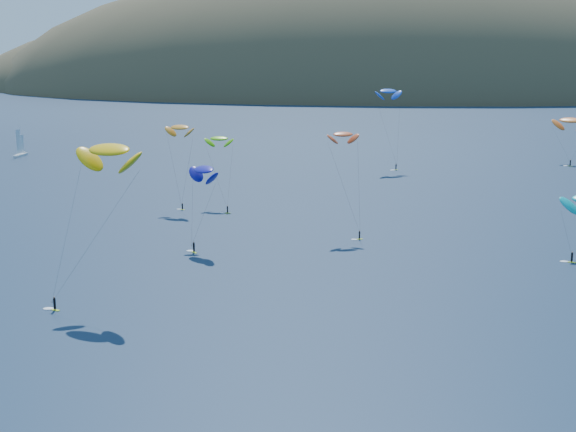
% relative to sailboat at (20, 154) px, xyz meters
% --- Properties ---
extents(island, '(730.00, 300.00, 210.00)m').
position_rel_sailboat_xyz_m(island, '(151.75, 358.05, -11.63)').
color(island, '#3D3526').
rests_on(island, ground).
extents(sailboat, '(8.21, 7.12, 10.27)m').
position_rel_sailboat_xyz_m(sailboat, '(0.00, 0.00, 0.00)').
color(sailboat, silver).
rests_on(sailboat, ground).
extents(kitesurfer_1, '(8.17, 7.69, 20.94)m').
position_rel_sailboat_xyz_m(kitesurfer_1, '(71.69, -75.56, 17.93)').
color(kitesurfer_1, '#C4EB1A').
rests_on(kitesurfer_1, ground).
extents(kitesurfer_2, '(13.95, 13.26, 26.17)m').
position_rel_sailboat_xyz_m(kitesurfer_2, '(75.57, -142.88, 22.08)').
color(kitesurfer_2, '#C4EB1A').
rests_on(kitesurfer_2, ground).
extents(kitesurfer_3, '(7.70, 13.58, 17.61)m').
position_rel_sailboat_xyz_m(kitesurfer_3, '(80.21, -71.04, 14.79)').
color(kitesurfer_3, '#C4EB1A').
rests_on(kitesurfer_3, ground).
extents(kitesurfer_4, '(9.62, 10.01, 25.87)m').
position_rel_sailboat_xyz_m(kitesurfer_4, '(122.66, -12.85, 22.48)').
color(kitesurfer_4, '#C4EB1A').
rests_on(kitesurfer_4, ground).
extents(kitesurfer_9, '(7.89, 10.03, 21.99)m').
position_rel_sailboat_xyz_m(kitesurfer_9, '(110.28, -97.32, 19.22)').
color(kitesurfer_9, '#C4EB1A').
rests_on(kitesurfer_9, ground).
extents(kitesurfer_10, '(8.76, 11.70, 17.24)m').
position_rel_sailboat_xyz_m(kitesurfer_10, '(83.90, -110.85, 13.87)').
color(kitesurfer_10, '#C4EB1A').
rests_on(kitesurfer_10, ground).
extents(kitesurfer_11, '(12.19, 14.57, 16.51)m').
position_rel_sailboat_xyz_m(kitesurfer_11, '(181.66, 2.89, 12.51)').
color(kitesurfer_11, '#C4EB1A').
rests_on(kitesurfer_11, ground).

